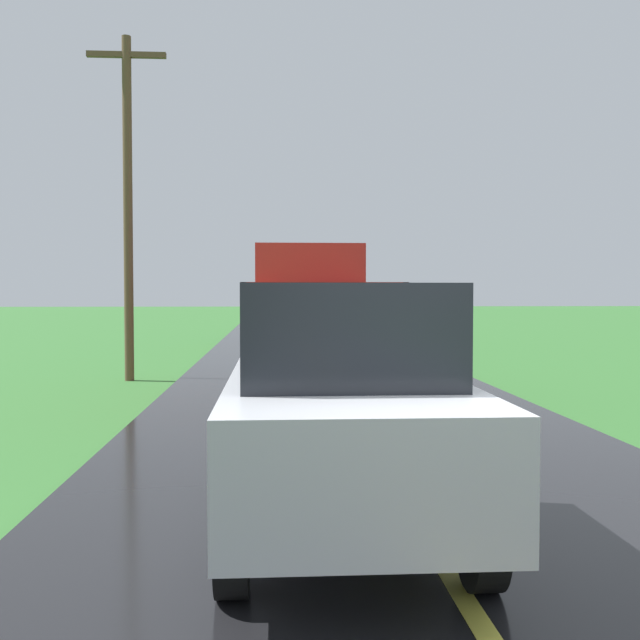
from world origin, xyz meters
The scene contains 7 objects.
ground_plane centered at (0.00, 0.00, 0.00)m, with size 200.00×200.00×0.00m, color #336B2D.
road_surface centered at (0.00, 0.00, 0.04)m, with size 6.40×120.00×0.08m, color black.
centre_line centered at (0.00, 0.00, 0.08)m, with size 0.14×108.00×0.01m, color #E0D64C.
banana_truck_near centered at (-0.47, 9.44, 1.47)m, with size 2.38×5.82×2.80m.
banana_truck_far centered at (-0.30, 24.03, 1.48)m, with size 2.38×5.81×2.80m.
utility_pole_roadside centered at (-4.32, 12.12, 4.00)m, with size 1.70×0.20×7.50m.
following_car centered at (-0.63, 1.49, 1.07)m, with size 1.74×4.10×1.92m.
Camera 1 is at (-1.15, -4.15, 1.93)m, focal length 41.03 mm.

